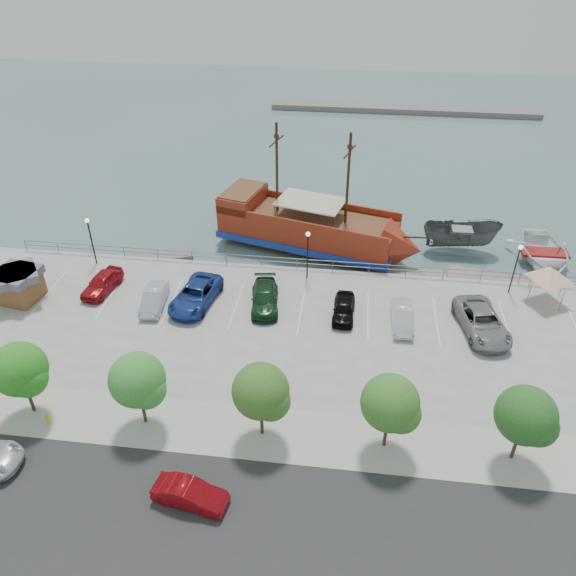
# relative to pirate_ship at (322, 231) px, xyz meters

# --- Properties ---
(ground) EXTENTS (160.00, 160.00, 0.00)m
(ground) POSITION_rel_pirate_ship_xyz_m (-0.71, -12.77, -1.98)
(ground) COLOR #4B6867
(street) EXTENTS (100.00, 8.00, 0.04)m
(street) POSITION_rel_pirate_ship_xyz_m (-0.71, -28.77, -0.97)
(street) COLOR #2B2B2B
(street) RESTS_ON land_slab
(sidewalk) EXTENTS (100.00, 4.00, 0.05)m
(sidewalk) POSITION_rel_pirate_ship_xyz_m (-0.71, -22.77, -0.96)
(sidewalk) COLOR #AEA594
(sidewalk) RESTS_ON land_slab
(seawall_railing) EXTENTS (50.00, 0.06, 1.00)m
(seawall_railing) POSITION_rel_pirate_ship_xyz_m (-0.71, -4.97, -0.45)
(seawall_railing) COLOR slate
(seawall_railing) RESTS_ON land_slab
(far_shore) EXTENTS (40.00, 3.00, 0.80)m
(far_shore) POSITION_rel_pirate_ship_xyz_m (9.29, 42.23, -1.58)
(far_shore) COLOR slate
(far_shore) RESTS_ON ground
(pirate_ship) EXTENTS (19.08, 9.64, 11.81)m
(pirate_ship) POSITION_rel_pirate_ship_xyz_m (0.00, 0.00, 0.00)
(pirate_ship) COLOR maroon
(pirate_ship) RESTS_ON ground
(patrol_boat) EXTENTS (7.02, 2.88, 2.68)m
(patrol_boat) POSITION_rel_pirate_ship_xyz_m (12.50, 1.49, -0.64)
(patrol_boat) COLOR #4E4F50
(patrol_boat) RESTS_ON ground
(speedboat) EXTENTS (5.64, 7.84, 1.61)m
(speedboat) POSITION_rel_pirate_ship_xyz_m (19.54, 0.17, -1.17)
(speedboat) COLOR white
(speedboat) RESTS_ON ground
(dock_west) EXTENTS (6.93, 4.47, 0.38)m
(dock_west) POSITION_rel_pirate_ship_xyz_m (-14.67, -3.57, -1.79)
(dock_west) COLOR slate
(dock_west) RESTS_ON ground
(dock_mid) EXTENTS (6.62, 1.90, 0.38)m
(dock_mid) POSITION_rel_pirate_ship_xyz_m (7.52, -3.57, -1.79)
(dock_mid) COLOR gray
(dock_mid) RESTS_ON ground
(dock_east) EXTENTS (7.76, 3.74, 0.43)m
(dock_east) POSITION_rel_pirate_ship_xyz_m (14.75, -3.57, -1.76)
(dock_east) COLOR gray
(dock_east) RESTS_ON ground
(shed) EXTENTS (3.50, 3.50, 2.52)m
(shed) POSITION_rel_pirate_ship_xyz_m (-22.33, -11.91, 0.36)
(shed) COLOR brown
(shed) RESTS_ON land_slab
(canopy_tent) EXTENTS (4.61, 4.61, 3.11)m
(canopy_tent) POSITION_rel_pirate_ship_xyz_m (17.73, -6.97, 1.72)
(canopy_tent) COLOR slate
(canopy_tent) RESTS_ON land_slab
(street_sedan) EXTENTS (4.07, 1.99, 1.28)m
(street_sedan) POSITION_rel_pirate_ship_xyz_m (-4.60, -27.69, -0.34)
(street_sedan) COLOR maroon
(street_sedan) RESTS_ON street
(fire_hydrant) EXTENTS (0.24, 0.24, 0.68)m
(fire_hydrant) POSITION_rel_pirate_ship_xyz_m (-14.34, -23.57, -0.60)
(fire_hydrant) COLOR gold
(fire_hydrant) RESTS_ON sidewalk
(lamp_post_left) EXTENTS (0.36, 0.36, 4.28)m
(lamp_post_left) POSITION_rel_pirate_ship_xyz_m (-18.71, -6.27, 1.96)
(lamp_post_left) COLOR black
(lamp_post_left) RESTS_ON land_slab
(lamp_post_mid) EXTENTS (0.36, 0.36, 4.28)m
(lamp_post_mid) POSITION_rel_pirate_ship_xyz_m (-0.71, -6.27, 1.96)
(lamp_post_mid) COLOR black
(lamp_post_mid) RESTS_ON land_slab
(lamp_post_right) EXTENTS (0.36, 0.36, 4.28)m
(lamp_post_right) POSITION_rel_pirate_ship_xyz_m (15.29, -6.27, 1.96)
(lamp_post_right) COLOR black
(lamp_post_right) RESTS_ON land_slab
(tree_b) EXTENTS (3.30, 3.20, 5.00)m
(tree_b) POSITION_rel_pirate_ship_xyz_m (-15.56, -22.84, 2.32)
(tree_b) COLOR #473321
(tree_b) RESTS_ON sidewalk
(tree_c) EXTENTS (3.30, 3.20, 5.00)m
(tree_c) POSITION_rel_pirate_ship_xyz_m (-8.56, -22.84, 2.32)
(tree_c) COLOR #473321
(tree_c) RESTS_ON sidewalk
(tree_d) EXTENTS (3.30, 3.20, 5.00)m
(tree_d) POSITION_rel_pirate_ship_xyz_m (-1.56, -22.84, 2.32)
(tree_d) COLOR #473321
(tree_d) RESTS_ON sidewalk
(tree_e) EXTENTS (3.30, 3.20, 5.00)m
(tree_e) POSITION_rel_pirate_ship_xyz_m (5.44, -22.84, 2.32)
(tree_e) COLOR #473321
(tree_e) RESTS_ON sidewalk
(tree_f) EXTENTS (3.30, 3.20, 5.00)m
(tree_f) POSITION_rel_pirate_ship_xyz_m (12.44, -22.84, 2.32)
(tree_f) COLOR #473321
(tree_f) RESTS_ON sidewalk
(parked_car_a) EXTENTS (2.44, 4.52, 1.46)m
(parked_car_a) POSITION_rel_pirate_ship_xyz_m (-16.54, -10.06, -0.25)
(parked_car_a) COLOR #A3121A
(parked_car_a) RESTS_ON land_slab
(parked_car_b) EXTENTS (1.82, 4.28, 1.37)m
(parked_car_b) POSITION_rel_pirate_ship_xyz_m (-11.83, -11.55, -0.29)
(parked_car_b) COLOR silver
(parked_car_b) RESTS_ON land_slab
(parked_car_c) EXTENTS (3.53, 6.05, 1.58)m
(parked_car_c) POSITION_rel_pirate_ship_xyz_m (-8.78, -10.84, -0.19)
(parked_car_c) COLOR navy
(parked_car_c) RESTS_ON land_slab
(parked_car_d) EXTENTS (2.71, 5.19, 1.44)m
(parked_car_d) POSITION_rel_pirate_ship_xyz_m (-3.51, -10.46, -0.26)
(parked_car_d) COLOR #123319
(parked_car_d) RESTS_ON land_slab
(parked_car_e) EXTENTS (1.69, 4.00, 1.35)m
(parked_car_e) POSITION_rel_pirate_ship_xyz_m (2.47, -10.98, -0.30)
(parked_car_e) COLOR black
(parked_car_e) RESTS_ON land_slab
(parked_car_f) EXTENTS (1.55, 4.14, 1.35)m
(parked_car_f) POSITION_rel_pirate_ship_xyz_m (6.72, -11.49, -0.30)
(parked_car_f) COLOR silver
(parked_car_f) RESTS_ON land_slab
(parked_car_g) EXTENTS (3.90, 6.40, 1.66)m
(parked_car_g) POSITION_rel_pirate_ship_xyz_m (12.29, -11.56, -0.15)
(parked_car_g) COLOR gray
(parked_car_g) RESTS_ON land_slab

